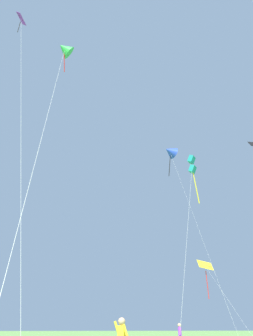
{
  "coord_description": "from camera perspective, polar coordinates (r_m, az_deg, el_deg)",
  "views": [
    {
      "loc": [
        2.31,
        -4.12,
        1.41
      ],
      "look_at": [
        7.07,
        21.59,
        14.5
      ],
      "focal_mm": 34.25,
      "sensor_mm": 36.0,
      "label": 1
    }
  ],
  "objects": [
    {
      "name": "kite_blue_delta",
      "position": [
        50.17,
        7.74,
        2.93
      ],
      "size": [
        2.96,
        12.08,
        27.08
      ],
      "color": "blue",
      "rests_on": "ground_plane"
    },
    {
      "name": "kite_purple_streamer",
      "position": [
        23.68,
        -18.29,
        21.87
      ],
      "size": [
        4.06,
        7.5,
        21.16
      ],
      "color": "purple",
      "rests_on": "ground_plane"
    },
    {
      "name": "kite_yellow_diamond",
      "position": [
        42.03,
        14.03,
        -17.59
      ],
      "size": [
        2.03,
        11.75,
        9.08
      ],
      "color": "yellow",
      "rests_on": "ground_plane"
    },
    {
      "name": "kite_green_small",
      "position": [
        20.93,
        -10.95,
        20.02
      ],
      "size": [
        1.26,
        9.98,
        17.07
      ],
      "color": "green",
      "rests_on": "ground_plane"
    },
    {
      "name": "kite_teal_box",
      "position": [
        26.72,
        11.61,
        0.32
      ],
      "size": [
        4.01,
        4.42,
        14.22
      ],
      "color": "teal",
      "rests_on": "ground_plane"
    },
    {
      "name": "person_far_back",
      "position": [
        22.4,
        9.51,
        -27.3
      ],
      "size": [
        0.28,
        0.53,
        1.69
      ],
      "color": "#665B4C",
      "rests_on": "ground_plane"
    }
  ]
}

